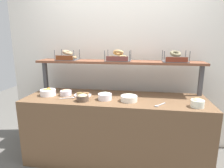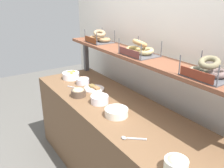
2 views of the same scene
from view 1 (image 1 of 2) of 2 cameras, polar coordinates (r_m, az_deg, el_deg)
The scene contains 18 objects.
ground_plane at distance 2.74m, azimuth 0.89°, elevation -21.37°, with size 8.00×8.00×0.00m, color #595651.
back_wall at distance 2.83m, azimuth 2.60°, elevation 5.96°, with size 3.44×0.06×2.40m, color white.
deli_counter at distance 2.52m, azimuth 0.92°, elevation -13.37°, with size 2.24×0.70×0.85m, color brown.
shelf_riser_left at distance 2.91m, azimuth -19.38°, elevation 2.43°, with size 0.05×0.05×0.40m, color #4C4C51.
shelf_riser_right at distance 2.66m, azimuth 25.11°, elevation 1.02°, with size 0.05×0.05×0.40m, color #4C4C51.
upper_shelf at distance 2.54m, azimuth 1.87°, elevation 6.65°, with size 2.20×0.32×0.03m, color brown.
bowl_hummus at distance 2.25m, azimuth -8.84°, elevation -4.02°, with size 0.14×0.14×0.09m.
bowl_lox_spread at distance 2.52m, azimuth -13.70°, elevation -2.47°, with size 0.14×0.14×0.08m.
bowl_scallion_spread at distance 2.23m, azimuth 5.13°, elevation -4.12°, with size 0.20×0.20×0.08m.
bowl_egg_salad at distance 2.22m, azimuth 24.30°, elevation -5.14°, with size 0.14×0.14×0.10m.
bowl_fruit_salad at distance 2.59m, azimuth -18.69°, elevation -2.31°, with size 0.20×0.20×0.09m.
bowl_cream_cheese at distance 2.28m, azimuth -2.15°, elevation -3.61°, with size 0.17×0.17×0.09m.
serving_plate_white at distance 2.48m, azimuth -8.77°, elevation -3.21°, with size 0.22×0.22×0.04m.
serving_spoon_near_plate at distance 2.14m, azimuth 13.86°, elevation -6.19°, with size 0.13×0.14×0.01m.
serving_spoon_by_edge at distance 2.39m, azimuth -12.65°, elevation -4.06°, with size 0.17×0.10×0.01m.
bagel_basket_everything at distance 2.72m, azimuth -13.24°, elevation 8.04°, with size 0.29×0.26×0.14m.
bagel_basket_sesame at distance 2.53m, azimuth 1.80°, elevation 8.09°, with size 0.33×0.25×0.16m.
bagel_basket_poppy at distance 2.53m, azimuth 18.40°, elevation 7.36°, with size 0.30×0.26×0.15m.
Camera 1 is at (0.32, -2.24, 1.54)m, focal length 30.44 mm.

